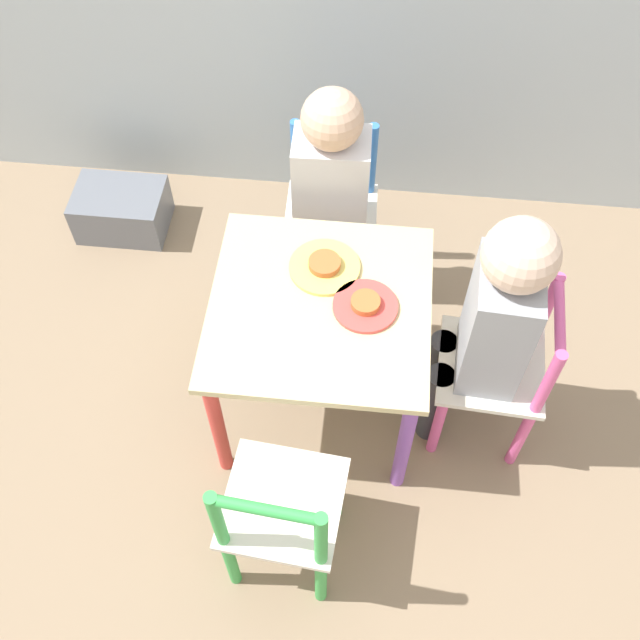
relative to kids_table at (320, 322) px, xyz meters
The scene contains 10 objects.
ground_plane 0.38m from the kids_table, ahead, with size 6.00×6.00×0.00m, color #8C755B.
kids_table is the anchor object (origin of this frame).
chair_blue 0.47m from the kids_table, 91.75° to the left, with size 0.27×0.27×0.53m.
chair_pink 0.47m from the kids_table, ahead, with size 0.27×0.27×0.53m.
chair_green 0.47m from the kids_table, 95.08° to the right, with size 0.28×0.28×0.53m.
child_back 0.40m from the kids_table, 91.75° to the left, with size 0.20×0.22×0.73m.
child_right 0.40m from the kids_table, ahead, with size 0.22×0.21×0.79m.
plate_back 0.14m from the kids_table, 90.00° to the left, with size 0.17×0.17×0.03m.
plate_right 0.14m from the kids_table, ahead, with size 0.15×0.15×0.03m.
storage_bin 0.97m from the kids_table, 140.70° to the left, with size 0.29×0.20×0.15m.
Camera 1 is at (0.11, -1.02, 1.87)m, focal length 42.00 mm.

